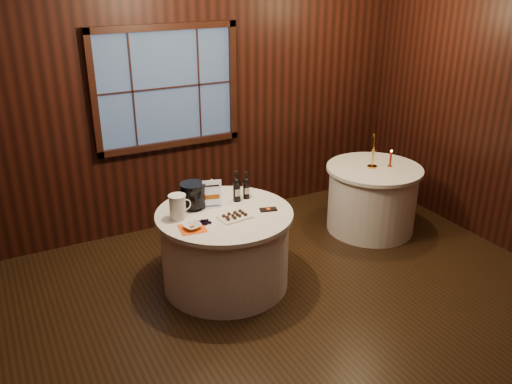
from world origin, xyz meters
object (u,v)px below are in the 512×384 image
port_bottle_right (246,187)px  red_candle (390,160)px  port_bottle_left (237,188)px  chocolate_box (268,210)px  main_table (225,248)px  side_table (372,198)px  glass_pitcher (178,207)px  cracker_bowl (192,226)px  chocolate_plate (235,216)px  brass_candlestick (373,155)px  ice_bucket (193,195)px  sign_stand (212,198)px  grape_bunch (204,221)px

port_bottle_right → red_candle: size_ratio=1.37×
port_bottle_left → chocolate_box: size_ratio=1.92×
main_table → side_table: size_ratio=1.19×
port_bottle_right → side_table: bearing=15.2°
glass_pitcher → cracker_bowl: 0.27m
port_bottle_left → main_table: bearing=-131.1°
chocolate_plate → brass_candlestick: (1.93, 0.46, 0.13)m
port_bottle_left → ice_bucket: 0.43m
sign_stand → cracker_bowl: sign_stand is taller
port_bottle_right → ice_bucket: port_bottle_right is taller
sign_stand → brass_candlestick: bearing=19.1°
grape_bunch → brass_candlestick: size_ratio=0.45×
sign_stand → ice_bucket: sign_stand is taller
cracker_bowl → red_candle: size_ratio=0.76×
main_table → grape_bunch: grape_bunch is taller
port_bottle_left → glass_pitcher: (-0.64, -0.11, -0.02)m
chocolate_plate → cracker_bowl: size_ratio=2.01×
main_table → cracker_bowl: (-0.39, -0.18, 0.41)m
chocolate_plate → glass_pitcher: (-0.45, 0.23, 0.10)m
port_bottle_right → ice_bucket: (-0.54, 0.03, 0.01)m
brass_candlestick → grape_bunch: bearing=-168.9°
sign_stand → port_bottle_right: sign_stand is taller
port_bottle_left → cracker_bowl: port_bottle_left is taller
side_table → port_bottle_right: (-1.67, -0.11, 0.50)m
brass_candlestick → sign_stand: bearing=-175.7°
side_table → chocolate_plate: 2.06m
red_candle → chocolate_plate: bearing=-169.7°
port_bottle_left → glass_pitcher: 0.64m
chocolate_plate → brass_candlestick: brass_candlestick is taller
port_bottle_right → brass_candlestick: (1.64, 0.11, 0.02)m
sign_stand → red_candle: 2.21m
sign_stand → grape_bunch: sign_stand is taller
main_table → sign_stand: sign_stand is taller
grape_bunch → red_candle: 2.44m
ice_bucket → red_candle: size_ratio=1.22×
chocolate_box → glass_pitcher: size_ratio=0.70×
chocolate_plate → chocolate_box: bearing=1.0°
main_table → red_candle: red_candle is taller
port_bottle_right → cracker_bowl: (-0.71, -0.37, -0.10)m
port_bottle_left → glass_pitcher: size_ratio=1.35×
red_candle → port_bottle_right: bearing=-178.9°
port_bottle_left → chocolate_plate: (-0.18, -0.33, -0.12)m
chocolate_plate → ice_bucket: bearing=123.6°
sign_stand → cracker_bowl: (-0.34, -0.33, -0.07)m
ice_bucket → brass_candlestick: (2.18, 0.09, 0.01)m
main_table → glass_pitcher: bearing=170.3°
grape_bunch → chocolate_plate: bearing=-5.4°
grape_bunch → sign_stand: bearing=54.6°
cracker_bowl → red_candle: 2.58m
main_table → port_bottle_right: (0.33, 0.19, 0.50)m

